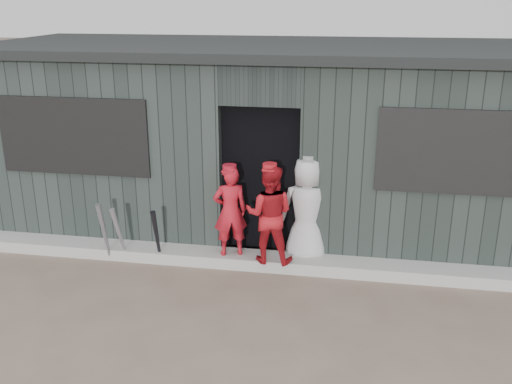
% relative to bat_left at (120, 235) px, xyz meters
% --- Properties ---
extents(ground, '(80.00, 80.00, 0.00)m').
position_rel_bat_left_xyz_m(ground, '(1.72, -1.61, -0.39)').
color(ground, brown).
rests_on(ground, ground).
extents(curb, '(8.00, 0.36, 0.15)m').
position_rel_bat_left_xyz_m(curb, '(1.72, 0.21, -0.32)').
color(curb, '#A1A19C').
rests_on(curb, ground).
extents(bat_left, '(0.12, 0.31, 0.79)m').
position_rel_bat_left_xyz_m(bat_left, '(0.00, 0.00, 0.00)').
color(bat_left, '#92929A').
rests_on(bat_left, ground).
extents(bat_mid, '(0.10, 0.24, 0.83)m').
position_rel_bat_left_xyz_m(bat_mid, '(-0.19, -0.03, 0.02)').
color(bat_mid, gray).
rests_on(bat_mid, ground).
extents(bat_right, '(0.07, 0.26, 0.76)m').
position_rel_bat_left_xyz_m(bat_right, '(0.48, 0.04, -0.01)').
color(bat_right, black).
rests_on(bat_right, ground).
extents(player_red_left, '(0.49, 0.40, 1.15)m').
position_rel_bat_left_xyz_m(player_red_left, '(1.40, 0.19, 0.33)').
color(player_red_left, red).
rests_on(player_red_left, curb).
extents(player_red_right, '(0.61, 0.48, 1.22)m').
position_rel_bat_left_xyz_m(player_red_right, '(1.90, 0.08, 0.37)').
color(player_red_right, '#AA151D').
rests_on(player_red_right, curb).
extents(player_grey_back, '(0.69, 0.46, 1.40)m').
position_rel_bat_left_xyz_m(player_grey_back, '(2.32, 0.44, 0.31)').
color(player_grey_back, '#BDBDBD').
rests_on(player_grey_back, ground).
extents(dugout, '(8.30, 3.30, 2.62)m').
position_rel_bat_left_xyz_m(dugout, '(1.72, 1.89, 0.89)').
color(dugout, black).
rests_on(dugout, ground).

